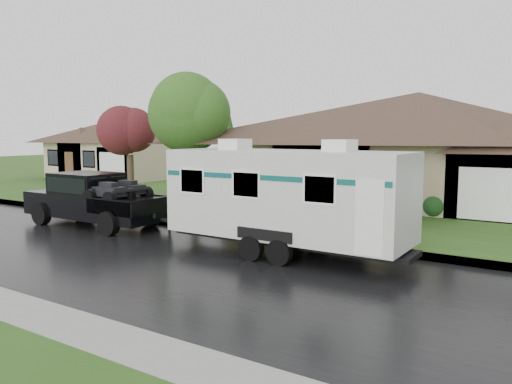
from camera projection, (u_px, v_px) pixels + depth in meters
ground at (227, 250)px, 15.62m from camera, size 140.00×140.00×0.00m
road at (184, 264)px, 13.95m from camera, size 140.00×8.00×0.01m
curb at (264, 235)px, 17.49m from camera, size 140.00×0.50×0.15m
lawn at (384, 197)px, 28.12m from camera, size 140.00×26.00×0.15m
house_main at (422, 134)px, 25.50m from camera, size 19.44×10.80×6.90m
house_far at (125, 142)px, 40.26m from camera, size 10.80×8.64×5.80m
tree_left_green at (193, 116)px, 23.26m from camera, size 3.73×3.73×6.17m
tree_red at (129, 131)px, 27.96m from camera, size 3.17×3.17×5.25m
shrub_row at (386, 201)px, 22.22m from camera, size 13.60×1.00×1.00m
pickup_truck at (92, 197)px, 19.71m from camera, size 6.26×2.38×2.09m
travel_trailer at (287, 194)px, 14.87m from camera, size 7.72×2.71×3.46m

